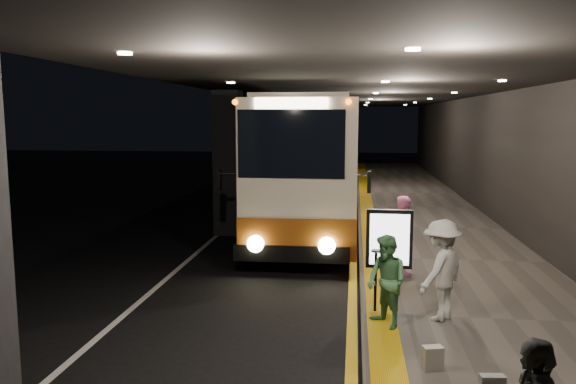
# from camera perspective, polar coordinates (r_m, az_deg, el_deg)

# --- Properties ---
(ground) EXTENTS (90.00, 90.00, 0.00)m
(ground) POSITION_cam_1_polar(r_m,az_deg,el_deg) (13.52, -3.49, -7.84)
(ground) COLOR black
(lane_line_white) EXTENTS (0.12, 50.00, 0.01)m
(lane_line_white) POSITION_cam_1_polar(r_m,az_deg,el_deg) (18.64, -6.21, -3.55)
(lane_line_white) COLOR silver
(lane_line_white) RESTS_ON ground
(kerb_stripe_yellow) EXTENTS (0.18, 50.00, 0.01)m
(kerb_stripe_yellow) POSITION_cam_1_polar(r_m,az_deg,el_deg) (18.17, 6.67, -3.84)
(kerb_stripe_yellow) COLOR gold
(kerb_stripe_yellow) RESTS_ON ground
(sidewalk) EXTENTS (4.50, 50.00, 0.15)m
(sidewalk) POSITION_cam_1_polar(r_m,az_deg,el_deg) (18.32, 14.22, -3.71)
(sidewalk) COLOR #514C44
(sidewalk) RESTS_ON ground
(tactile_strip) EXTENTS (0.50, 50.00, 0.01)m
(tactile_strip) POSITION_cam_1_polar(r_m,az_deg,el_deg) (18.15, 8.26, -3.40)
(tactile_strip) COLOR gold
(tactile_strip) RESTS_ON sidewalk
(terminal_wall) EXTENTS (0.10, 50.00, 6.00)m
(terminal_wall) POSITION_cam_1_polar(r_m,az_deg,el_deg) (18.42, 21.50, 5.23)
(terminal_wall) COLOR black
(terminal_wall) RESTS_ON ground
(support_columns) EXTENTS (0.80, 24.80, 4.40)m
(support_columns) POSITION_cam_1_polar(r_m,az_deg,el_deg) (17.31, -6.09, 2.94)
(support_columns) COLOR black
(support_columns) RESTS_ON ground
(canopy) EXTENTS (9.00, 50.00, 0.40)m
(canopy) POSITION_cam_1_polar(r_m,az_deg,el_deg) (17.85, 7.40, 10.77)
(canopy) COLOR black
(canopy) RESTS_ON support_columns
(coach_main) EXTENTS (2.89, 12.98, 4.03)m
(coach_main) POSITION_cam_1_polar(r_m,az_deg,el_deg) (18.57, 2.52, 2.46)
(coach_main) COLOR beige
(coach_main) RESTS_ON ground
(coach_second) EXTENTS (3.08, 12.59, 3.93)m
(coach_second) POSITION_cam_1_polar(r_m,az_deg,el_deg) (28.67, 3.94, 4.17)
(coach_second) COLOR beige
(coach_second) RESTS_ON ground
(coach_third) EXTENTS (2.68, 11.02, 3.44)m
(coach_third) POSITION_cam_1_polar(r_m,az_deg,el_deg) (42.87, 4.98, 4.97)
(coach_third) COLOR beige
(coach_third) RESTS_ON ground
(passenger_boarding) EXTENTS (0.61, 0.74, 1.75)m
(passenger_boarding) POSITION_cam_1_polar(r_m,az_deg,el_deg) (12.62, 11.71, -4.31)
(passenger_boarding) COLOR #C35B8E
(passenger_boarding) RESTS_ON sidewalk
(passenger_waiting_green) EXTENTS (0.80, 0.87, 1.53)m
(passenger_waiting_green) POSITION_cam_1_polar(r_m,az_deg,el_deg) (9.46, 9.99, -8.96)
(passenger_waiting_green) COLOR #48824E
(passenger_waiting_green) RESTS_ON sidewalk
(passenger_waiting_white) EXTENTS (1.10, 1.21, 1.74)m
(passenger_waiting_white) POSITION_cam_1_polar(r_m,az_deg,el_deg) (9.97, 15.31, -7.65)
(passenger_waiting_white) COLOR beige
(passenger_waiting_white) RESTS_ON sidewalk
(bag_plain) EXTENTS (0.30, 0.22, 0.33)m
(bag_plain) POSITION_cam_1_polar(r_m,az_deg,el_deg) (8.26, 14.48, -16.03)
(bag_plain) COLOR #B2AFA7
(bag_plain) RESTS_ON sidewalk
(info_sign) EXTENTS (0.84, 0.14, 1.78)m
(info_sign) POSITION_cam_1_polar(r_m,az_deg,el_deg) (10.47, 10.24, -4.91)
(info_sign) COLOR black
(info_sign) RESTS_ON sidewalk
(stanchion_post) EXTENTS (0.05, 0.05, 1.11)m
(stanchion_post) POSITION_cam_1_polar(r_m,az_deg,el_deg) (10.20, 8.88, -8.95)
(stanchion_post) COLOR black
(stanchion_post) RESTS_ON sidewalk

